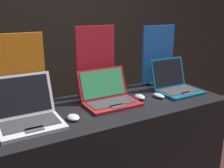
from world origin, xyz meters
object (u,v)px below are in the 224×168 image
(laptop_front, at_px, (28,113))
(mouse_middle, at_px, (140,97))
(laptop_back, at_px, (175,84))
(laptop_middle, at_px, (109,96))
(promo_stand_middle, at_px, (96,63))
(promo_stand_front, at_px, (18,76))
(promo_stand_back, at_px, (158,57))
(mouse_back, at_px, (159,96))
(mouse_front, at_px, (73,117))

(laptop_front, bearing_deg, mouse_middle, 0.77)
(laptop_back, bearing_deg, laptop_middle, 177.43)
(laptop_back, bearing_deg, promo_stand_middle, 159.28)
(laptop_middle, distance_m, promo_stand_middle, 0.28)
(mouse_middle, relative_size, laptop_back, 0.30)
(promo_stand_front, height_order, promo_stand_back, promo_stand_back)
(promo_stand_back, bearing_deg, mouse_back, -126.16)
(mouse_back, bearing_deg, laptop_front, 178.64)
(laptop_middle, xyz_separation_m, promo_stand_middle, (0.00, 0.20, 0.20))
(mouse_front, height_order, promo_stand_middle, promo_stand_middle)
(promo_stand_front, distance_m, mouse_back, 1.01)
(promo_stand_back, bearing_deg, laptop_back, -90.00)
(mouse_middle, height_order, promo_stand_back, promo_stand_back)
(laptop_front, height_order, mouse_back, laptop_front)
(mouse_middle, bearing_deg, promo_stand_front, 166.34)
(laptop_front, relative_size, laptop_middle, 0.97)
(promo_stand_front, xyz_separation_m, mouse_middle, (0.81, -0.20, -0.23))
(promo_stand_back, bearing_deg, mouse_middle, -145.15)
(promo_stand_front, bearing_deg, laptop_middle, -15.04)
(laptop_middle, distance_m, mouse_back, 0.40)
(mouse_front, height_order, laptop_middle, laptop_middle)
(promo_stand_front, xyz_separation_m, laptop_middle, (0.57, -0.15, -0.19))
(promo_stand_front, bearing_deg, mouse_back, -13.46)
(laptop_front, relative_size, laptop_back, 1.10)
(mouse_front, xyz_separation_m, mouse_back, (0.71, 0.06, -0.00))
(laptop_front, distance_m, mouse_middle, 0.81)
(laptop_back, height_order, promo_stand_back, promo_stand_back)
(promo_stand_middle, height_order, laptop_back, promo_stand_middle)
(mouse_front, distance_m, mouse_middle, 0.57)
(laptop_front, relative_size, promo_stand_front, 0.71)
(promo_stand_middle, relative_size, promo_stand_back, 1.04)
(mouse_middle, bearing_deg, laptop_back, 2.56)
(laptop_front, xyz_separation_m, promo_stand_front, (0.00, 0.21, 0.18))
(laptop_middle, bearing_deg, mouse_back, -11.12)
(mouse_middle, height_order, promo_stand_middle, promo_stand_middle)
(mouse_middle, distance_m, laptop_back, 0.37)
(promo_stand_middle, bearing_deg, mouse_back, -35.32)
(laptop_middle, height_order, promo_stand_middle, promo_stand_middle)
(promo_stand_front, distance_m, promo_stand_back, 1.17)
(mouse_front, height_order, mouse_middle, mouse_middle)
(laptop_middle, height_order, mouse_back, laptop_middle)
(laptop_middle, relative_size, promo_stand_middle, 0.70)
(promo_stand_middle, bearing_deg, laptop_front, -155.99)
(laptop_front, distance_m, mouse_back, 0.96)
(laptop_front, relative_size, promo_stand_middle, 0.68)
(mouse_front, relative_size, laptop_middle, 0.26)
(promo_stand_middle, bearing_deg, promo_stand_back, 0.89)
(laptop_front, bearing_deg, mouse_front, -18.58)
(promo_stand_front, bearing_deg, laptop_back, -8.75)
(mouse_front, bearing_deg, laptop_front, 161.42)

